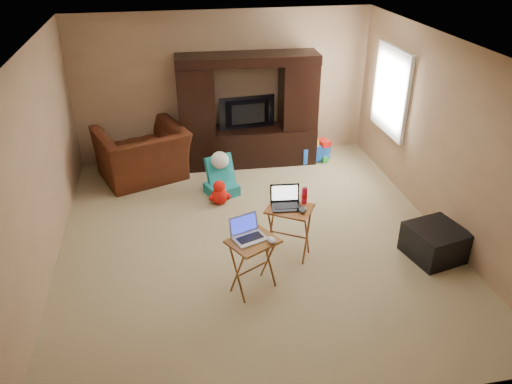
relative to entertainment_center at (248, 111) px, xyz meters
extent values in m
plane|color=#CABB8C|center=(-0.34, -2.34, -0.94)|extent=(5.50, 5.50, 0.00)
plane|color=silver|center=(-0.34, -2.34, 1.56)|extent=(5.50, 5.50, 0.00)
plane|color=tan|center=(-0.34, 0.41, 0.31)|extent=(5.00, 0.00, 5.00)
plane|color=tan|center=(-0.34, -5.09, 0.31)|extent=(5.00, 0.00, 5.00)
plane|color=tan|center=(-2.84, -2.34, 0.31)|extent=(0.00, 5.50, 5.50)
plane|color=tan|center=(2.16, -2.34, 0.31)|extent=(0.00, 5.50, 5.50)
plane|color=white|center=(2.14, -0.79, 0.46)|extent=(0.00, 1.20, 1.20)
cube|color=white|center=(2.12, -0.79, 0.46)|extent=(0.06, 1.14, 1.34)
cube|color=black|center=(0.00, 0.00, 0.00)|extent=(2.31, 0.65, 1.88)
imported|color=black|center=(0.00, -0.04, -0.04)|extent=(0.96, 0.22, 0.55)
imported|color=#4B2010|center=(-1.77, -0.29, -0.51)|extent=(1.63, 1.53, 0.85)
cube|color=black|center=(1.82, -3.17, -0.74)|extent=(0.75, 0.75, 0.40)
cube|color=#955924|center=(-0.53, -3.38, -0.60)|extent=(0.65, 0.61, 0.67)
cube|color=#9B4D25|center=(0.02, -2.80, -0.60)|extent=(0.67, 0.63, 0.68)
cube|color=#BABBC0|center=(-0.56, -3.35, -0.15)|extent=(0.43, 0.39, 0.24)
cube|color=black|center=(-0.02, -2.78, -0.13)|extent=(0.38, 0.32, 0.24)
ellipsoid|color=silver|center=(-0.34, -3.45, -0.24)|extent=(0.12, 0.16, 0.06)
ellipsoid|color=#3B3B40|center=(0.15, -2.92, -0.23)|extent=(0.13, 0.16, 0.06)
cylinder|color=red|center=(0.22, -2.72, -0.15)|extent=(0.07, 0.07, 0.21)
camera|label=1|loc=(-1.33, -7.81, 2.79)|focal=35.00mm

